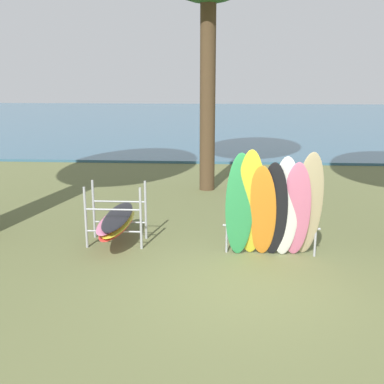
% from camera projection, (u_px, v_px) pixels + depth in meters
% --- Properties ---
extents(ground_plane, '(80.00, 80.00, 0.00)m').
position_uv_depth(ground_plane, '(239.00, 285.00, 7.80)').
color(ground_plane, '#60663D').
extents(lake_water, '(80.00, 36.00, 0.10)m').
position_uv_depth(lake_water, '(227.00, 119.00, 35.62)').
color(lake_water, '#38607A').
rests_on(lake_water, ground).
extents(leaning_board_pile, '(1.84, 0.84, 2.14)m').
position_uv_depth(leaning_board_pile, '(273.00, 208.00, 8.63)').
color(leaning_board_pile, '#339E56').
rests_on(leaning_board_pile, ground).
extents(board_storage_rack, '(1.15, 2.12, 1.25)m').
position_uv_depth(board_storage_rack, '(117.00, 220.00, 9.63)').
color(board_storage_rack, '#9EA0A5').
rests_on(board_storage_rack, ground).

